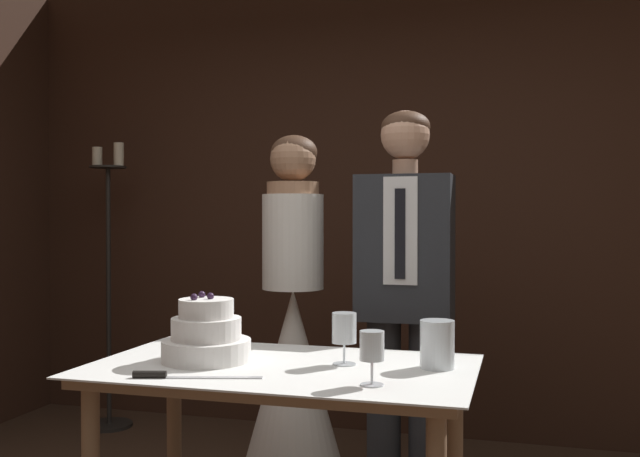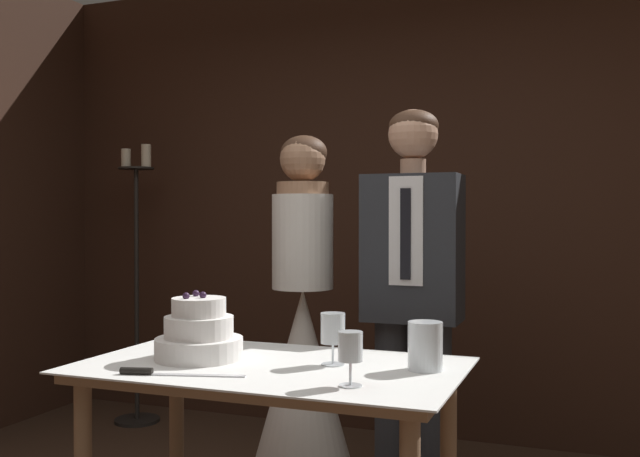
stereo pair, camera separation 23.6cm
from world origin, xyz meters
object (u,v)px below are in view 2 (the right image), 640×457
at_px(groom, 413,286).
at_px(candle_stand, 137,294).
at_px(cake_knife, 158,372).
at_px(cake_table, 271,398).
at_px(bride, 303,365).
at_px(wine_glass_near, 350,350).
at_px(hurricane_candle, 425,347).
at_px(wine_glass_middle, 333,330).
at_px(tiered_cake, 199,334).

distance_m(groom, candle_stand, 2.09).
relative_size(cake_knife, groom, 0.22).
xyz_separation_m(cake_table, bride, (-0.26, 0.90, -0.08)).
distance_m(wine_glass_near, bride, 1.28).
height_order(wine_glass_near, hurricane_candle, wine_glass_near).
distance_m(bride, groom, 0.64).
xyz_separation_m(cake_table, wine_glass_middle, (0.19, 0.06, 0.23)).
relative_size(cake_knife, candle_stand, 0.22).
distance_m(tiered_cake, wine_glass_near, 0.63).
relative_size(wine_glass_middle, candle_stand, 0.10).
bearing_deg(candle_stand, wine_glass_near, -42.30).
xyz_separation_m(groom, candle_stand, (-1.95, 0.75, -0.18)).
xyz_separation_m(cake_knife, candle_stand, (-1.44, 1.92, -0.01)).
bearing_deg(hurricane_candle, cake_table, -169.44).
height_order(wine_glass_middle, groom, groom).
relative_size(tiered_cake, bride, 0.18).
distance_m(cake_knife, wine_glass_middle, 0.57).
relative_size(cake_knife, hurricane_candle, 2.49).
height_order(tiered_cake, wine_glass_near, tiered_cake).
height_order(cake_knife, candle_stand, candle_stand).
bearing_deg(cake_table, candle_stand, 135.66).
bearing_deg(candle_stand, cake_table, -44.34).
bearing_deg(cake_table, wine_glass_middle, 17.92).
bearing_deg(hurricane_candle, tiered_cake, -172.71).
relative_size(tiered_cake, groom, 0.17).
relative_size(cake_table, hurricane_candle, 8.13).
bearing_deg(tiered_cake, wine_glass_near, -17.36).
height_order(cake_knife, wine_glass_near, wine_glass_near).
height_order(wine_glass_near, wine_glass_middle, wine_glass_middle).
height_order(wine_glass_middle, bride, bride).
bearing_deg(cake_table, bride, 105.90).
distance_m(bride, candle_stand, 1.63).
relative_size(wine_glass_near, bride, 0.09).
relative_size(wine_glass_middle, hurricane_candle, 1.11).
bearing_deg(wine_glass_middle, groom, 85.64).
distance_m(wine_glass_middle, bride, 1.00).
bearing_deg(cake_knife, groom, 51.09).
distance_m(tiered_cake, wine_glass_middle, 0.46).
xyz_separation_m(cake_table, candle_stand, (-1.69, 1.65, 0.11)).
bearing_deg(wine_glass_middle, candle_stand, 139.83).
xyz_separation_m(cake_table, cake_knife, (-0.26, -0.27, 0.12)).
relative_size(tiered_cake, wine_glass_middle, 1.76).
xyz_separation_m(tiered_cake, candle_stand, (-1.43, 1.66, -0.08)).
bearing_deg(cake_knife, tiered_cake, 76.97).
height_order(cake_table, bride, bride).
relative_size(wine_glass_middle, bride, 0.10).
height_order(tiered_cake, wine_glass_middle, tiered_cake).
xyz_separation_m(wine_glass_near, wine_glass_middle, (-0.15, 0.26, 0.01)).
distance_m(hurricane_candle, candle_stand, 2.68).
bearing_deg(candle_stand, cake_knife, -53.19).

